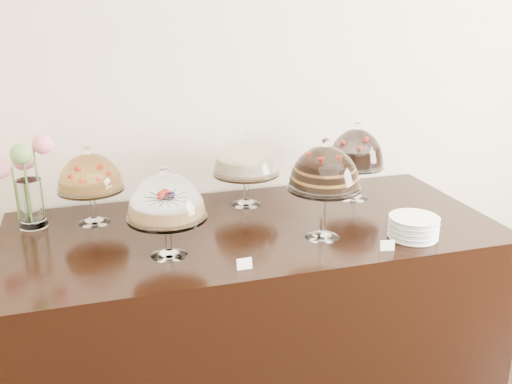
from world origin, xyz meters
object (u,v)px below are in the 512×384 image
object	(u,v)px
flower_vase	(25,179)
cake_stand_dark_choco	(356,151)
display_counter	(253,313)
cake_stand_sugar_sponge	(166,201)
plate_stack	(414,227)
cake_stand_cheesecake	(246,160)
cake_stand_fruit_tart	(90,176)
cake_stand_choco_layer	(325,171)

from	to	relation	value
flower_vase	cake_stand_dark_choco	bearing A→B (deg)	-2.66
flower_vase	display_counter	bearing A→B (deg)	-16.64
cake_stand_sugar_sponge	plate_stack	distance (m)	1.06
flower_vase	plate_stack	bearing A→B (deg)	-21.04
display_counter	cake_stand_sugar_sponge	size ratio (longest dim) A/B	5.87
display_counter	flower_vase	world-z (taller)	flower_vase
display_counter	cake_stand_sugar_sponge	xyz separation A→B (m)	(-0.41, -0.19, 0.68)
cake_stand_cheesecake	flower_vase	distance (m)	1.01
cake_stand_dark_choco	cake_stand_fruit_tart	xyz separation A→B (m)	(-1.29, 0.04, -0.02)
cake_stand_dark_choco	plate_stack	size ratio (longest dim) A/B	1.91
cake_stand_fruit_tart	plate_stack	world-z (taller)	cake_stand_fruit_tart
display_counter	plate_stack	size ratio (longest dim) A/B	10.61
cake_stand_sugar_sponge	flower_vase	distance (m)	0.74
cake_stand_sugar_sponge	cake_stand_choco_layer	size ratio (longest dim) A/B	0.85
cake_stand_cheesecake	cake_stand_fruit_tart	world-z (taller)	cake_stand_cheesecake
cake_stand_choco_layer	flower_vase	size ratio (longest dim) A/B	1.05
cake_stand_cheesecake	cake_stand_dark_choco	bearing A→B (deg)	-6.93
cake_stand_sugar_sponge	plate_stack	world-z (taller)	cake_stand_sugar_sponge
display_counter	cake_stand_choco_layer	distance (m)	0.81
display_counter	plate_stack	xyz separation A→B (m)	(0.63, -0.32, 0.50)
cake_stand_choco_layer	plate_stack	xyz separation A→B (m)	(0.37, -0.12, -0.25)
display_counter	cake_stand_cheesecake	bearing A→B (deg)	80.37
cake_stand_dark_choco	flower_vase	size ratio (longest dim) A/B	0.94
flower_vase	plate_stack	size ratio (longest dim) A/B	2.03
cake_stand_choco_layer	flower_vase	bearing A→B (deg)	158.03
cake_stand_choco_layer	flower_vase	distance (m)	1.31
cake_stand_sugar_sponge	cake_stand_fruit_tart	bearing A→B (deg)	122.01
cake_stand_cheesecake	cake_stand_dark_choco	world-z (taller)	cake_stand_dark_choco
cake_stand_sugar_sponge	cake_stand_fruit_tart	distance (m)	0.53
cake_stand_fruit_tart	plate_stack	bearing A→B (deg)	-23.69
cake_stand_choco_layer	plate_stack	size ratio (longest dim) A/B	2.12
cake_stand_choco_layer	cake_stand_fruit_tart	bearing A→B (deg)	154.15
display_counter	cake_stand_dark_choco	size ratio (longest dim) A/B	5.54
cake_stand_dark_choco	plate_stack	distance (m)	0.57
cake_stand_cheesecake	plate_stack	world-z (taller)	cake_stand_cheesecake
cake_stand_cheesecake	cake_stand_choco_layer	bearing A→B (deg)	-67.16
plate_stack	cake_stand_sugar_sponge	bearing A→B (deg)	172.84
display_counter	flower_vase	xyz separation A→B (m)	(-0.96, 0.29, 0.67)
display_counter	cake_stand_fruit_tart	world-z (taller)	cake_stand_fruit_tart
plate_stack	cake_stand_choco_layer	bearing A→B (deg)	162.07
cake_stand_dark_choco	plate_stack	world-z (taller)	cake_stand_dark_choco
cake_stand_sugar_sponge	cake_stand_choco_layer	xyz separation A→B (m)	(0.66, -0.01, 0.06)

